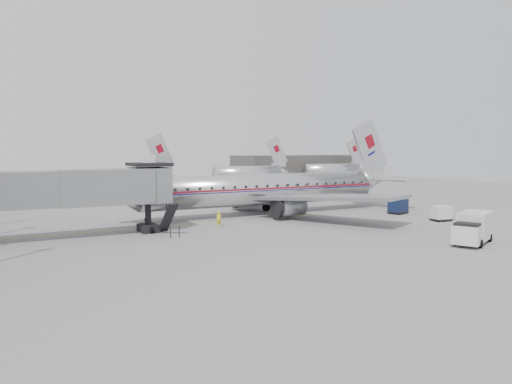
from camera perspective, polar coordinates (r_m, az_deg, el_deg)
ground at (r=47.43m, az=-0.05°, el=-4.29°), size 160.00×160.00×0.00m
hangar at (r=121.64m, az=4.60°, el=2.79°), size 30.00×12.00×6.00m
apron_line at (r=54.05m, az=-0.39°, el=-3.14°), size 60.00×0.15×0.01m
jet_bridge at (r=45.05m, az=-21.30°, el=0.23°), size 21.00×6.20×7.10m
distant_aircraft_near at (r=85.60m, az=-15.04°, el=1.53°), size 16.39×3.20×10.26m
distant_aircraft_mid at (r=98.90m, az=-0.88°, el=2.15°), size 16.39×3.20×10.26m
distant_aircraft_far at (r=115.45m, az=8.70°, el=2.50°), size 16.39×3.20×10.26m
airliner at (r=58.15m, az=1.39°, el=0.32°), size 36.59×33.92×11.57m
service_van at (r=43.80m, az=23.56°, el=-3.75°), size 5.68×4.03×2.50m
baggage_cart_navy at (r=60.93m, az=15.92°, el=-1.53°), size 2.57×2.19×1.74m
baggage_cart_white at (r=56.32m, az=20.41°, el=-2.27°), size 2.18×1.77×1.57m
ramp_worker at (r=48.85m, az=-4.26°, el=-3.08°), size 0.62×0.44×1.60m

